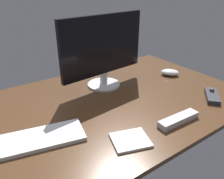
{
  "coord_description": "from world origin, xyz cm",
  "views": [
    {
      "loc": [
        -48.58,
        -77.53,
        54.18
      ],
      "look_at": [
        5.44,
        -0.5,
        8.0
      ],
      "focal_mm": 36.48,
      "sensor_mm": 36.0,
      "label": 1
    }
  ],
  "objects_px": {
    "keyboard": "(29,141)",
    "computer_mouse": "(170,72)",
    "tv_remote": "(178,119)",
    "notepad": "(130,140)",
    "media_remote": "(212,95)",
    "monitor": "(103,50)"
  },
  "relations": [
    {
      "from": "tv_remote",
      "to": "computer_mouse",
      "type": "bearing_deg",
      "value": 47.94
    },
    {
      "from": "monitor",
      "to": "computer_mouse",
      "type": "height_order",
      "value": "monitor"
    },
    {
      "from": "keyboard",
      "to": "media_remote",
      "type": "bearing_deg",
      "value": 1.58
    },
    {
      "from": "computer_mouse",
      "to": "notepad",
      "type": "xyz_separation_m",
      "value": [
        -0.58,
        -0.34,
        -0.01
      ]
    },
    {
      "from": "keyboard",
      "to": "tv_remote",
      "type": "bearing_deg",
      "value": -9.03
    },
    {
      "from": "media_remote",
      "to": "tv_remote",
      "type": "distance_m",
      "value": 0.3
    },
    {
      "from": "computer_mouse",
      "to": "media_remote",
      "type": "distance_m",
      "value": 0.32
    },
    {
      "from": "monitor",
      "to": "media_remote",
      "type": "xyz_separation_m",
      "value": [
        0.35,
        -0.42,
        -0.19
      ]
    },
    {
      "from": "tv_remote",
      "to": "notepad",
      "type": "relative_size",
      "value": 1.48
    },
    {
      "from": "keyboard",
      "to": "media_remote",
      "type": "xyz_separation_m",
      "value": [
        0.83,
        -0.17,
        0.0
      ]
    },
    {
      "from": "computer_mouse",
      "to": "notepad",
      "type": "distance_m",
      "value": 0.67
    },
    {
      "from": "media_remote",
      "to": "computer_mouse",
      "type": "bearing_deg",
      "value": 40.84
    },
    {
      "from": "keyboard",
      "to": "computer_mouse",
      "type": "relative_size",
      "value": 3.7
    },
    {
      "from": "tv_remote",
      "to": "notepad",
      "type": "bearing_deg",
      "value": 177.69
    },
    {
      "from": "monitor",
      "to": "notepad",
      "type": "height_order",
      "value": "monitor"
    },
    {
      "from": "monitor",
      "to": "media_remote",
      "type": "distance_m",
      "value": 0.58
    },
    {
      "from": "computer_mouse",
      "to": "tv_remote",
      "type": "relative_size",
      "value": 0.54
    },
    {
      "from": "monitor",
      "to": "tv_remote",
      "type": "xyz_separation_m",
      "value": [
        0.05,
        -0.47,
        -0.19
      ]
    },
    {
      "from": "computer_mouse",
      "to": "notepad",
      "type": "height_order",
      "value": "computer_mouse"
    },
    {
      "from": "monitor",
      "to": "tv_remote",
      "type": "height_order",
      "value": "monitor"
    },
    {
      "from": "keyboard",
      "to": "notepad",
      "type": "height_order",
      "value": "keyboard"
    },
    {
      "from": "media_remote",
      "to": "monitor",
      "type": "bearing_deg",
      "value": 89.62
    }
  ]
}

